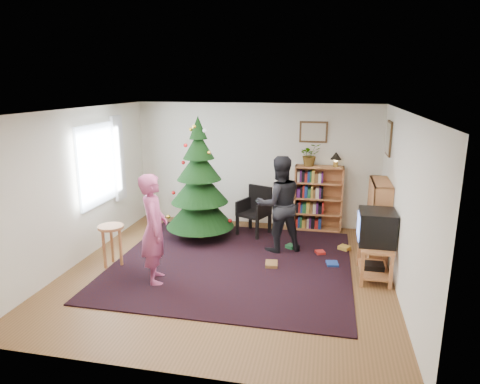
% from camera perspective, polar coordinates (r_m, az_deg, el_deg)
% --- Properties ---
extents(floor, '(5.00, 5.00, 0.00)m').
position_cam_1_polar(floor, '(6.86, -1.61, -10.52)').
color(floor, brown).
rests_on(floor, ground).
extents(ceiling, '(5.00, 5.00, 0.00)m').
position_cam_1_polar(ceiling, '(6.24, -1.77, 10.82)').
color(ceiling, white).
rests_on(ceiling, wall_back).
extents(wall_back, '(5.00, 0.02, 2.50)m').
position_cam_1_polar(wall_back, '(8.83, 2.10, 3.67)').
color(wall_back, silver).
rests_on(wall_back, floor).
extents(wall_front, '(5.00, 0.02, 2.50)m').
position_cam_1_polar(wall_front, '(4.17, -9.79, -8.91)').
color(wall_front, silver).
rests_on(wall_front, floor).
extents(wall_left, '(0.02, 5.00, 2.50)m').
position_cam_1_polar(wall_left, '(7.41, -20.83, 0.66)').
color(wall_left, silver).
rests_on(wall_left, floor).
extents(wall_right, '(0.02, 5.00, 2.50)m').
position_cam_1_polar(wall_right, '(6.35, 20.83, -1.51)').
color(wall_right, silver).
rests_on(wall_right, floor).
extents(rug, '(3.80, 3.60, 0.02)m').
position_cam_1_polar(rug, '(7.12, -1.04, -9.45)').
color(rug, black).
rests_on(rug, floor).
extents(window_pane, '(0.04, 1.20, 1.40)m').
position_cam_1_polar(window_pane, '(7.85, -18.49, 3.45)').
color(window_pane, silver).
rests_on(window_pane, wall_left).
extents(curtain, '(0.06, 0.35, 1.60)m').
position_cam_1_polar(curtain, '(8.43, -15.89, 4.35)').
color(curtain, silver).
rests_on(curtain, wall_left).
extents(picture_back, '(0.55, 0.03, 0.42)m').
position_cam_1_polar(picture_back, '(8.58, 9.78, 7.89)').
color(picture_back, '#4C3319').
rests_on(picture_back, wall_back).
extents(picture_right, '(0.03, 0.50, 0.60)m').
position_cam_1_polar(picture_right, '(7.92, 19.24, 6.78)').
color(picture_right, '#4C3319').
rests_on(picture_right, wall_right).
extents(christmas_tree, '(1.28, 1.28, 2.32)m').
position_cam_1_polar(christmas_tree, '(7.98, -5.42, 0.36)').
color(christmas_tree, '#3F2816').
rests_on(christmas_tree, rug).
extents(bookshelf_back, '(0.95, 0.30, 1.30)m').
position_cam_1_polar(bookshelf_back, '(8.68, 10.40, -0.71)').
color(bookshelf_back, '#C17945').
rests_on(bookshelf_back, floor).
extents(bookshelf_right, '(0.30, 0.95, 1.30)m').
position_cam_1_polar(bookshelf_right, '(7.63, 17.94, -3.29)').
color(bookshelf_right, '#C17945').
rests_on(bookshelf_right, floor).
extents(tv_stand, '(0.46, 0.83, 0.55)m').
position_cam_1_polar(tv_stand, '(6.86, 17.47, -8.28)').
color(tv_stand, '#C17945').
rests_on(tv_stand, floor).
extents(crt_tv, '(0.53, 0.57, 0.50)m').
position_cam_1_polar(crt_tv, '(6.70, 17.76, -4.48)').
color(crt_tv, black).
rests_on(crt_tv, tv_stand).
extents(armchair, '(0.67, 0.69, 0.94)m').
position_cam_1_polar(armchair, '(8.36, 1.96, -2.19)').
color(armchair, black).
rests_on(armchair, rug).
extents(stool, '(0.41, 0.41, 0.68)m').
position_cam_1_polar(stool, '(7.18, -16.79, -5.48)').
color(stool, '#C17945').
rests_on(stool, floor).
extents(person_standing, '(0.58, 0.70, 1.64)m').
position_cam_1_polar(person_standing, '(6.37, -11.39, -4.85)').
color(person_standing, '#AB4473').
rests_on(person_standing, rug).
extents(person_by_chair, '(1.01, 0.92, 1.69)m').
position_cam_1_polar(person_by_chair, '(7.43, 5.22, -1.63)').
color(person_by_chair, black).
rests_on(person_by_chair, rug).
extents(potted_plant, '(0.50, 0.48, 0.44)m').
position_cam_1_polar(potted_plant, '(8.51, 9.31, 4.94)').
color(potted_plant, gray).
rests_on(potted_plant, bookshelf_back).
extents(table_lamp, '(0.22, 0.22, 0.29)m').
position_cam_1_polar(table_lamp, '(8.51, 12.67, 4.61)').
color(table_lamp, '#A57F33').
rests_on(table_lamp, bookshelf_back).
extents(floor_clutter, '(1.37, 1.16, 0.08)m').
position_cam_1_polar(floor_clutter, '(7.47, 9.59, -8.24)').
color(floor_clutter, '#A51E19').
rests_on(floor_clutter, rug).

